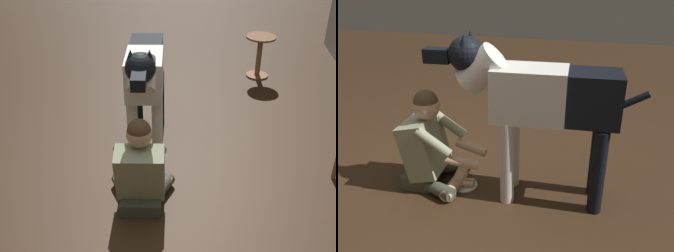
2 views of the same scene
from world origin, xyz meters
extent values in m
plane|color=#392617|center=(0.00, 0.00, 0.00)|extent=(13.77, 13.77, 0.00)
cube|color=#464B3B|center=(0.25, -0.04, 0.06)|extent=(0.26, 0.36, 0.12)
cylinder|color=#464B3B|center=(0.10, -0.20, 0.07)|extent=(0.40, 0.29, 0.11)
cylinder|color=tan|center=(-0.05, -0.14, 0.06)|extent=(0.14, 0.37, 0.09)
cylinder|color=#464B3B|center=(0.08, 0.11, 0.07)|extent=(0.41, 0.25, 0.11)
cylinder|color=tan|center=(-0.06, 0.03, 0.06)|extent=(0.10, 0.36, 0.09)
cube|color=gray|center=(0.21, -0.04, 0.35)|extent=(0.33, 0.42, 0.49)
cylinder|color=gray|center=(0.06, -0.22, 0.47)|extent=(0.30, 0.10, 0.24)
cylinder|color=tan|center=(-0.14, -0.19, 0.30)|extent=(0.27, 0.09, 0.12)
cylinder|color=gray|center=(0.04, 0.13, 0.47)|extent=(0.30, 0.10, 0.24)
cylinder|color=tan|center=(-0.16, 0.06, 0.30)|extent=(0.28, 0.13, 0.12)
sphere|color=tan|center=(0.16, -0.04, 0.69)|extent=(0.21, 0.21, 0.21)
sphere|color=#503A26|center=(0.16, -0.04, 0.73)|extent=(0.19, 0.19, 0.19)
cylinder|color=silver|center=(-0.51, 0.03, 0.33)|extent=(0.11, 0.11, 0.66)
cylinder|color=silver|center=(-0.49, -0.20, 0.33)|extent=(0.11, 0.11, 0.66)
cylinder|color=black|center=(-1.17, -0.01, 0.33)|extent=(0.11, 0.11, 0.66)
cylinder|color=black|center=(-1.15, -0.25, 0.33)|extent=(0.11, 0.11, 0.66)
cube|color=silver|center=(-0.64, -0.09, 0.85)|extent=(0.54, 0.37, 0.38)
cube|color=black|center=(-1.04, -0.12, 0.85)|extent=(0.47, 0.35, 0.36)
cylinder|color=silver|center=(-0.29, -0.07, 1.01)|extent=(0.39, 0.26, 0.38)
sphere|color=black|center=(-0.18, -0.06, 1.11)|extent=(0.25, 0.25, 0.25)
cube|color=black|center=(0.03, -0.05, 1.09)|extent=(0.20, 0.13, 0.10)
cone|color=black|center=(-0.20, 0.01, 1.21)|extent=(0.09, 0.09, 0.11)
cone|color=black|center=(-0.19, -0.14, 1.21)|extent=(0.09, 0.09, 0.11)
cylinder|color=black|center=(-1.28, -0.14, 0.81)|extent=(0.34, 0.07, 0.22)
cylinder|color=silver|center=(-0.12, -0.06, 0.01)|extent=(0.21, 0.21, 0.01)
cylinder|color=#D7BB74|center=(-0.11, -0.08, 0.04)|extent=(0.16, 0.07, 0.05)
cylinder|color=#D7BB74|center=(-0.12, -0.04, 0.04)|extent=(0.16, 0.07, 0.05)
cylinder|color=#AC4D2A|center=(-0.12, -0.06, 0.04)|extent=(0.17, 0.06, 0.04)
camera|label=1|loc=(3.04, 0.41, 2.51)|focal=46.43mm
camera|label=2|loc=(-1.11, 2.23, 1.65)|focal=37.43mm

